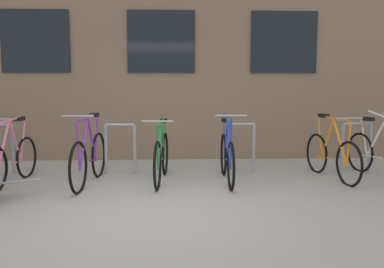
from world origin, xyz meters
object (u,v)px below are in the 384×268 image
(bicycle_purple, at_px, (89,157))
(bicycle_green, at_px, (162,156))
(bicycle_pink, at_px, (12,159))
(bicycle_blue, at_px, (227,157))
(bicycle_orange, at_px, (332,155))
(bicycle_white, at_px, (382,154))

(bicycle_purple, relative_size, bicycle_green, 1.01)
(bicycle_pink, xyz_separation_m, bicycle_blue, (3.23, 0.04, 0.01))
(bicycle_green, relative_size, bicycle_orange, 1.07)
(bicycle_green, xyz_separation_m, bicycle_orange, (2.69, 0.06, -0.01))
(bicycle_orange, bearing_deg, bicycle_pink, -177.98)
(bicycle_purple, bearing_deg, bicycle_blue, 2.00)
(bicycle_pink, bearing_deg, bicycle_purple, -1.77)
(bicycle_green, bearing_deg, bicycle_pink, -177.04)
(bicycle_pink, relative_size, bicycle_white, 0.93)
(bicycle_pink, bearing_deg, bicycle_blue, 0.65)
(bicycle_white, bearing_deg, bicycle_green, -179.22)
(bicycle_pink, height_order, bicycle_blue, bicycle_blue)
(bicycle_orange, height_order, bicycle_blue, bicycle_blue)
(bicycle_purple, height_order, bicycle_pink, bicycle_purple)
(bicycle_white, bearing_deg, bicycle_pink, -178.37)
(bicycle_orange, relative_size, bicycle_white, 0.93)
(bicycle_purple, height_order, bicycle_white, bicycle_white)
(bicycle_pink, xyz_separation_m, bicycle_green, (2.23, 0.12, 0.01))
(bicycle_orange, bearing_deg, bicycle_white, -0.74)
(bicycle_green, bearing_deg, bicycle_blue, -4.46)
(bicycle_purple, bearing_deg, bicycle_orange, 3.18)
(bicycle_pink, bearing_deg, bicycle_white, 1.63)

